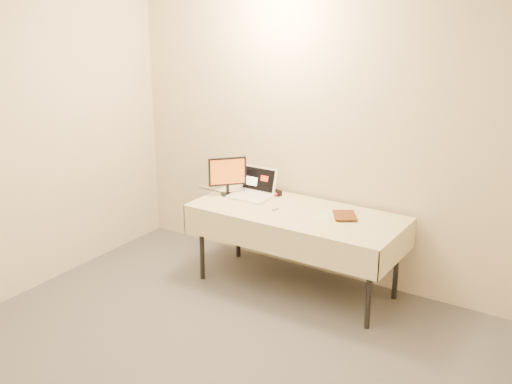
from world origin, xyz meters
The scene contains 9 objects.
back_wall centered at (0.00, 2.50, 1.35)m, with size 4.00×0.10×2.70m, color beige.
table centered at (0.00, 2.05, 0.68)m, with size 1.86×0.81×0.74m.
laptop centered at (-0.54, 2.19, 0.80)m, with size 0.37×0.33×0.25m.
monitor centered at (-0.75, 2.08, 0.95)m, with size 0.26×0.27×0.36m.
book centered at (0.33, 2.09, 0.86)m, with size 0.18×0.02×0.25m, color brown.
alarm_clock centered at (-0.38, 2.32, 0.76)m, with size 0.13×0.08×0.05m.
clicker centered at (-0.18, 1.98, 0.75)m, with size 0.04×0.08×0.02m, color #B7B7B9.
paper_form centered at (0.25, 2.10, 0.74)m, with size 0.11×0.28×0.00m, color #B8DEB1.
usb_dongle centered at (-0.80, 2.09, 0.74)m, with size 0.06×0.02×0.01m, color black.
Camera 1 is at (2.51, -2.52, 2.67)m, focal length 45.00 mm.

